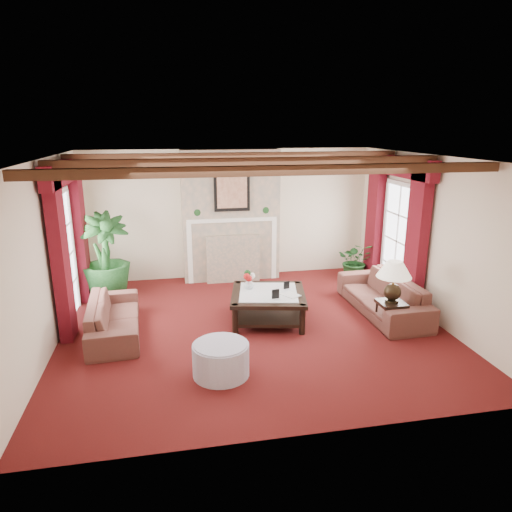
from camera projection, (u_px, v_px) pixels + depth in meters
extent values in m
plane|color=#3F0C0B|center=(253.00, 327.00, 7.41)|extent=(6.00, 6.00, 0.00)
plane|color=white|center=(253.00, 158.00, 6.67)|extent=(6.00, 6.00, 0.00)
cube|color=beige|center=(230.00, 214.00, 9.63)|extent=(6.00, 0.02, 2.70)
cube|color=beige|center=(47.00, 257.00, 6.49)|extent=(0.02, 5.50, 2.70)
cube|color=beige|center=(430.00, 238.00, 7.58)|extent=(0.02, 5.50, 2.70)
imported|color=#370F1C|center=(113.00, 312.00, 7.08)|extent=(1.96, 0.79, 0.74)
imported|color=#370F1C|center=(383.00, 290.00, 7.89)|extent=(2.15, 0.69, 0.83)
imported|color=black|center=(107.00, 275.00, 8.55)|extent=(2.06, 2.27, 0.91)
imported|color=black|center=(355.00, 265.00, 9.63)|extent=(1.23, 1.26, 0.64)
cylinder|color=#9B9BB0|center=(221.00, 360.00, 5.93)|extent=(0.74, 0.74, 0.43)
imported|color=silver|center=(249.00, 284.00, 7.70)|extent=(0.22, 0.23, 0.18)
imported|color=black|center=(286.00, 289.00, 7.28)|extent=(0.24, 0.22, 0.30)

